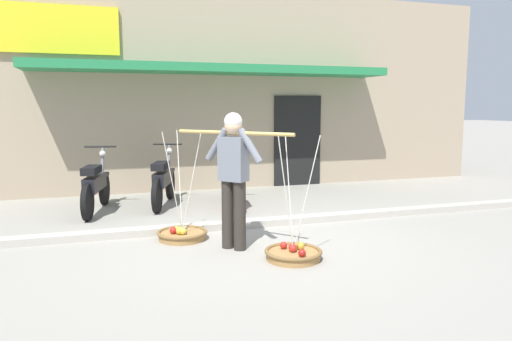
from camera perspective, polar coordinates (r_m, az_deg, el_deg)
ground_plane at (r=6.43m, az=-0.26°, el=-8.30°), size 90.00×90.00×0.00m
sidewalk_curb at (r=7.06m, az=-1.98°, el=-6.42°), size 20.00×0.24×0.10m
fruit_vendor at (r=5.85m, az=-2.71°, el=-0.10°), size 1.13×1.27×1.70m
fruit_basket_left_side at (r=6.51m, az=-8.82°, el=-7.49°), size 0.67×0.67×1.45m
fruit_basket_right_side at (r=5.65m, az=4.49°, el=-9.81°), size 0.67×0.67×1.45m
motorcycle_nearest_shop at (r=8.40m, az=-18.61°, el=-1.74°), size 0.59×1.80×1.09m
motorcycle_second_in_row at (r=8.66m, az=-10.99°, el=-1.20°), size 0.71×1.76×1.09m
motorcycle_third_in_row at (r=8.46m, az=-2.77°, el=-1.28°), size 0.54×1.81×1.09m
storefront_building at (r=12.60m, az=-7.82°, el=9.12°), size 13.00×6.00×4.20m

